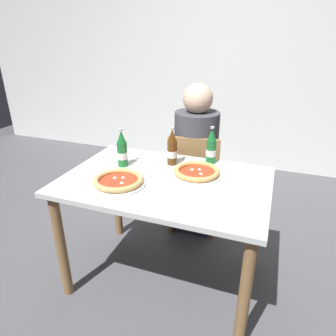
# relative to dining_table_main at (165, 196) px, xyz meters

# --- Properties ---
(ground_plane) EXTENTS (8.00, 8.00, 0.00)m
(ground_plane) POSITION_rel_dining_table_main_xyz_m (0.00, 0.00, -0.64)
(ground_plane) COLOR #4C4C51
(back_wall_tiled) EXTENTS (7.00, 0.10, 2.60)m
(back_wall_tiled) POSITION_rel_dining_table_main_xyz_m (0.00, 2.20, 0.66)
(back_wall_tiled) COLOR white
(back_wall_tiled) RESTS_ON ground_plane
(dining_table_main) EXTENTS (1.20, 0.80, 0.75)m
(dining_table_main) POSITION_rel_dining_table_main_xyz_m (0.00, 0.00, 0.00)
(dining_table_main) COLOR silver
(dining_table_main) RESTS_ON ground_plane
(chair_behind_table) EXTENTS (0.45, 0.45, 0.85)m
(chair_behind_table) POSITION_rel_dining_table_main_xyz_m (0.02, 0.61, -0.15)
(chair_behind_table) COLOR olive
(chair_behind_table) RESTS_ON ground_plane
(diner_seated) EXTENTS (0.34, 0.34, 1.21)m
(diner_seated) POSITION_rel_dining_table_main_xyz_m (0.01, 0.66, -0.05)
(diner_seated) COLOR #2D3342
(diner_seated) RESTS_ON ground_plane
(pizza_margherita_near) EXTENTS (0.29, 0.29, 0.04)m
(pizza_margherita_near) POSITION_rel_dining_table_main_xyz_m (0.16, 0.11, 0.14)
(pizza_margherita_near) COLOR white
(pizza_margherita_near) RESTS_ON dining_table_main
(pizza_marinara_far) EXTENTS (0.31, 0.31, 0.04)m
(pizza_marinara_far) POSITION_rel_dining_table_main_xyz_m (-0.22, -0.16, 0.14)
(pizza_marinara_far) COLOR white
(pizza_marinara_far) RESTS_ON dining_table_main
(beer_bottle_left) EXTENTS (0.07, 0.07, 0.25)m
(beer_bottle_left) POSITION_rel_dining_table_main_xyz_m (0.19, 0.33, 0.22)
(beer_bottle_left) COLOR #196B2D
(beer_bottle_left) RESTS_ON dining_table_main
(beer_bottle_center) EXTENTS (0.07, 0.07, 0.25)m
(beer_bottle_center) POSITION_rel_dining_table_main_xyz_m (-0.32, 0.09, 0.22)
(beer_bottle_center) COLOR #196B2D
(beer_bottle_center) RESTS_ON dining_table_main
(beer_bottle_right) EXTENTS (0.07, 0.07, 0.25)m
(beer_bottle_right) POSITION_rel_dining_table_main_xyz_m (-0.04, 0.23, 0.22)
(beer_bottle_right) COLOR #512D0F
(beer_bottle_right) RESTS_ON dining_table_main
(napkin_with_cutlery) EXTENTS (0.21, 0.21, 0.01)m
(napkin_with_cutlery) POSITION_rel_dining_table_main_xyz_m (-0.20, 0.23, 0.12)
(napkin_with_cutlery) COLOR white
(napkin_with_cutlery) RESTS_ON dining_table_main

